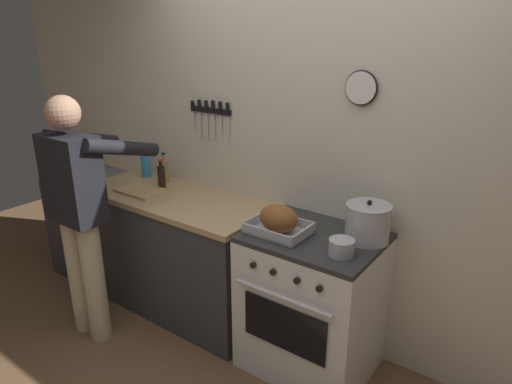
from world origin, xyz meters
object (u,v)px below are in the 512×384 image
object	(u,v)px
bottle_vinegar	(164,170)
bottle_soy_sauce	(161,177)
stock_pot	(368,223)
saucepan	(341,247)
person_cook	(79,206)
bottle_dish_soap	(146,165)
stove	(312,302)
roasting_pan	(279,221)
cutting_board	(141,191)

from	to	relation	value
bottle_vinegar	bottle_soy_sauce	xyz separation A→B (m)	(0.10, -0.12, -0.00)
stock_pot	saucepan	size ratio (longest dim) A/B	1.85
person_cook	bottle_soy_sauce	xyz separation A→B (m)	(0.08, 0.64, 0.04)
bottle_dish_soap	bottle_vinegar	world-z (taller)	bottle_dish_soap
bottle_dish_soap	bottle_soy_sauce	xyz separation A→B (m)	(0.33, -0.14, -0.01)
stove	bottle_dish_soap	xyz separation A→B (m)	(-1.65, 0.18, 0.55)
saucepan	bottle_dish_soap	size ratio (longest dim) A/B	0.57
saucepan	bottle_soy_sauce	distance (m)	1.56
saucepan	bottle_dish_soap	bearing A→B (deg)	170.52
bottle_dish_soap	saucepan	bearing A→B (deg)	-9.48
saucepan	bottle_dish_soap	world-z (taller)	bottle_dish_soap
roasting_pan	saucepan	size ratio (longest dim) A/B	2.58
stove	bottle_dish_soap	size ratio (longest dim) A/B	3.74
bottle_dish_soap	roasting_pan	bearing A→B (deg)	-10.93
person_cook	bottle_vinegar	xyz separation A→B (m)	(-0.02, 0.77, 0.05)
stove	stock_pot	xyz separation A→B (m)	(0.27, 0.12, 0.56)
bottle_dish_soap	stock_pot	bearing A→B (deg)	-2.04
roasting_pan	bottle_soy_sauce	size ratio (longest dim) A/B	1.56
roasting_pan	bottle_dish_soap	xyz separation A→B (m)	(-1.46, 0.28, 0.02)
stove	stock_pot	world-z (taller)	stock_pot
saucepan	bottle_vinegar	bearing A→B (deg)	169.72
roasting_pan	bottle_vinegar	distance (m)	1.26
person_cook	saucepan	distance (m)	1.69
person_cook	bottle_dish_soap	xyz separation A→B (m)	(-0.25, 0.78, 0.05)
roasting_pan	bottle_dish_soap	size ratio (longest dim) A/B	1.46
cutting_board	bottle_soy_sauce	xyz separation A→B (m)	(0.07, 0.14, 0.08)
bottle_dish_soap	bottle_vinegar	distance (m)	0.23
stock_pot	bottle_soy_sauce	xyz separation A→B (m)	(-1.59, -0.07, -0.01)
person_cook	bottle_vinegar	distance (m)	0.77
cutting_board	bottle_soy_sauce	size ratio (longest dim) A/B	1.59
stock_pot	bottle_vinegar	bearing A→B (deg)	178.17
bottle_dish_soap	bottle_vinegar	xyz separation A→B (m)	(0.23, -0.01, -0.00)
roasting_pan	stock_pot	xyz separation A→B (m)	(0.45, 0.21, 0.03)
roasting_pan	bottle_soy_sauce	bearing A→B (deg)	172.70
stock_pot	bottle_vinegar	world-z (taller)	stock_pot
roasting_pan	bottle_soy_sauce	xyz separation A→B (m)	(-1.13, 0.15, 0.02)
stove	saucepan	bearing A→B (deg)	-29.52
stock_pot	bottle_soy_sauce	bearing A→B (deg)	-177.52
person_cook	stock_pot	world-z (taller)	person_cook
roasting_pan	bottle_dish_soap	distance (m)	1.49
saucepan	person_cook	bearing A→B (deg)	-164.00
roasting_pan	cutting_board	bearing A→B (deg)	179.63
stove	bottle_vinegar	world-z (taller)	bottle_vinegar
stock_pot	cutting_board	xyz separation A→B (m)	(-1.66, -0.21, -0.10)
bottle_vinegar	bottle_soy_sauce	bearing A→B (deg)	-51.04
bottle_soy_sauce	stock_pot	bearing A→B (deg)	2.48
bottle_vinegar	roasting_pan	bearing A→B (deg)	-12.26
saucepan	bottle_soy_sauce	xyz separation A→B (m)	(-1.55, 0.18, 0.05)
saucepan	bottle_vinegar	size ratio (longest dim) A/B	0.58
cutting_board	bottle_vinegar	distance (m)	0.28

